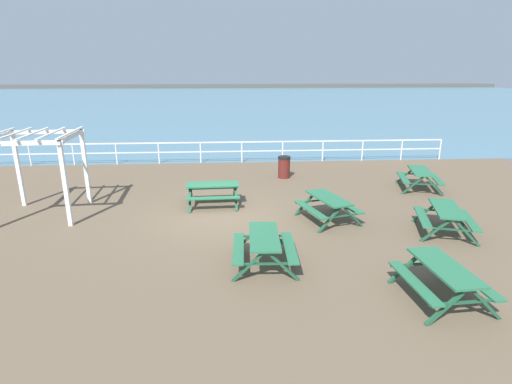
{
  "coord_description": "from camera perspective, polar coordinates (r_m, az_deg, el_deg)",
  "views": [
    {
      "loc": [
        0.37,
        -12.41,
        4.57
      ],
      "look_at": [
        1.22,
        -0.11,
        0.8
      ],
      "focal_mm": 28.2,
      "sensor_mm": 36.0,
      "label": 1
    }
  ],
  "objects": [
    {
      "name": "seaward_railing",
      "position": [
        20.52,
        -4.95,
        6.23
      ],
      "size": [
        23.07,
        0.07,
        1.08
      ],
      "color": "white",
      "rests_on": "ground"
    },
    {
      "name": "picnic_table_mid_centre",
      "position": [
        9.17,
        25.05,
        -10.51
      ],
      "size": [
        1.64,
        1.89,
        0.8
      ],
      "rotation": [
        0.0,
        0.0,
        1.63
      ],
      "color": "#286B47",
      "rests_on": "ground"
    },
    {
      "name": "picnic_table_seaward",
      "position": [
        17.12,
        22.24,
        2.26
      ],
      "size": [
        1.9,
        2.12,
        0.8
      ],
      "rotation": [
        0.0,
        0.0,
        1.32
      ],
      "color": "#286B47",
      "rests_on": "ground"
    },
    {
      "name": "picnic_table_far_right",
      "position": [
        12.8,
        25.36,
        -2.85
      ],
      "size": [
        1.96,
        2.16,
        0.8
      ],
      "rotation": [
        0.0,
        0.0,
        1.28
      ],
      "color": "#286B47",
      "rests_on": "ground"
    },
    {
      "name": "ground_plane",
      "position": [
        13.27,
        -5.31,
        -3.68
      ],
      "size": [
        30.0,
        24.0,
        0.2
      ],
      "primitive_type": "cube",
      "color": "brown"
    },
    {
      "name": "picnic_table_far_left",
      "position": [
        12.72,
        10.22,
        -1.54
      ],
      "size": [
        1.95,
        2.15,
        0.8
      ],
      "rotation": [
        0.0,
        0.0,
        1.86
      ],
      "color": "#286B47",
      "rests_on": "ground"
    },
    {
      "name": "sea_band",
      "position": [
        65.32,
        -4.4,
        12.95
      ],
      "size": [
        142.0,
        90.0,
        0.01
      ],
      "primitive_type": "cube",
      "color": "teal",
      "rests_on": "ground"
    },
    {
      "name": "distant_shoreline",
      "position": [
        108.26,
        -4.3,
        14.54
      ],
      "size": [
        142.0,
        6.0,
        1.8
      ],
      "primitive_type": "cube",
      "color": "#4C4C47",
      "rests_on": "ground"
    },
    {
      "name": "litter_bin",
      "position": [
        17.64,
        4.0,
        3.56
      ],
      "size": [
        0.55,
        0.55,
        0.95
      ],
      "color": "#591E19",
      "rests_on": "ground"
    },
    {
      "name": "picnic_table_corner",
      "position": [
        9.73,
        1.16,
        -7.19
      ],
      "size": [
        1.61,
        1.86,
        0.8
      ],
      "rotation": [
        0.0,
        0.0,
        1.53
      ],
      "color": "#286B47",
      "rests_on": "ground"
    },
    {
      "name": "picnic_table_near_right",
      "position": [
        14.05,
        -6.15,
        0.43
      ],
      "size": [
        1.86,
        1.6,
        0.8
      ],
      "rotation": [
        0.0,
        0.0,
        0.04
      ],
      "color": "#286B47",
      "rests_on": "ground"
    },
    {
      "name": "lattice_pergola",
      "position": [
        14.41,
        -28.66,
        4.63
      ],
      "size": [
        2.57,
        2.69,
        2.7
      ],
      "rotation": [
        0.0,
        0.0,
        0.06
      ],
      "color": "white",
      "rests_on": "ground"
    }
  ]
}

